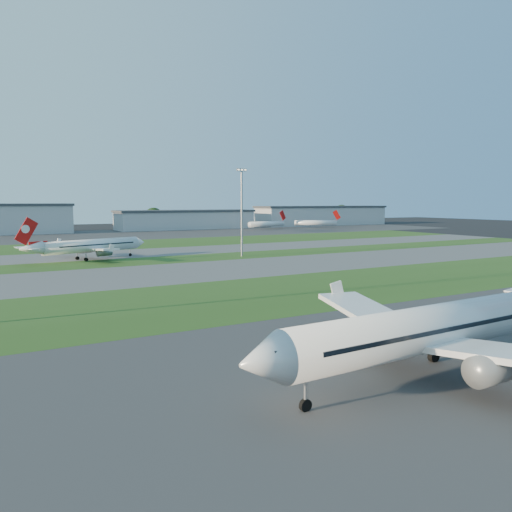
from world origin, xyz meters
TOP-DOWN VIEW (x-y plane):
  - grass_strip_a at (0.00, 52.00)m, footprint 300.00×34.00m
  - taxiway_a at (0.00, 85.00)m, footprint 300.00×32.00m
  - grass_strip_b at (0.00, 110.00)m, footprint 300.00×18.00m
  - taxiway_b at (0.00, 132.00)m, footprint 300.00×26.00m
  - grass_strip_c at (0.00, 165.00)m, footprint 300.00×40.00m
  - apron_far at (0.00, 225.00)m, footprint 400.00×80.00m
  - airliner_parked at (-17.28, 8.51)m, footprint 41.57×35.25m
  - airliner_taxiing at (-25.84, 120.67)m, footprint 33.97×28.64m
  - mini_jet_near at (94.29, 227.23)m, footprint 28.36×8.36m
  - mini_jet_far at (128.44, 225.76)m, footprint 26.76×13.65m
  - light_mast_centre at (15.00, 108.00)m, footprint 3.20×0.70m
  - hangar_east at (55.00, 255.00)m, footprint 81.60×23.00m
  - hangar_far_east at (155.00, 255.00)m, footprint 96.90×23.00m
  - tree_mid_west at (-20.00, 266.00)m, footprint 9.90×9.90m
  - tree_mid_east at (40.00, 269.00)m, footprint 11.55×11.55m
  - tree_east at (115.00, 267.00)m, footprint 10.45×10.45m
  - tree_far_east at (185.00, 271.00)m, footprint 12.65×12.65m

SIDE VIEW (x-z plane):
  - grass_strip_a at x=0.00m, z-range 0.00..0.01m
  - taxiway_a at x=0.00m, z-range 0.00..0.01m
  - grass_strip_b at x=0.00m, z-range 0.00..0.01m
  - taxiway_b at x=0.00m, z-range 0.00..0.01m
  - grass_strip_c at x=0.00m, z-range 0.00..0.01m
  - apron_far at x=0.00m, z-range 0.00..0.01m
  - mini_jet_near at x=94.29m, z-range -1.46..8.02m
  - mini_jet_far at x=128.44m, z-range -1.46..8.02m
  - airliner_taxiing at x=-25.84m, z-range -1.63..9.33m
  - airliner_parked at x=-17.28m, z-range -1.93..11.04m
  - hangar_east at x=55.00m, z-range 0.04..11.24m
  - tree_mid_west at x=-20.00m, z-range 0.44..11.24m
  - tree_east at x=115.00m, z-range 0.46..11.86m
  - hangar_far_east at x=155.00m, z-range 0.04..13.24m
  - tree_mid_east at x=40.00m, z-range 0.51..13.11m
  - tree_far_east at x=185.00m, z-range 0.56..14.36m
  - light_mast_centre at x=15.00m, z-range 1.91..27.71m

